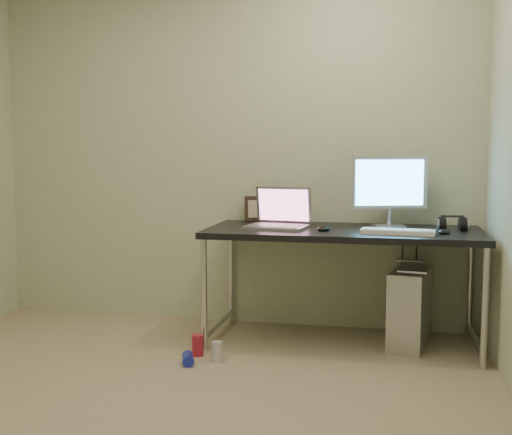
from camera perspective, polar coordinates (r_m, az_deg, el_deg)
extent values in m
plane|color=tan|center=(3.23, -10.00, -16.98)|extent=(3.50, 3.50, 0.00)
cube|color=beige|center=(4.64, -2.16, 5.94)|extent=(3.50, 0.02, 2.50)
cube|color=black|center=(4.16, 7.76, -1.30)|extent=(1.75, 0.76, 0.04)
cylinder|color=silver|center=(4.04, -4.65, -6.88)|extent=(0.04, 0.04, 0.71)
cylinder|color=silver|center=(4.69, -2.25, -5.07)|extent=(0.04, 0.04, 0.71)
cylinder|color=silver|center=(3.92, 19.66, -7.63)|extent=(0.04, 0.04, 0.71)
cylinder|color=silver|center=(4.58, 18.52, -5.64)|extent=(0.04, 0.04, 0.71)
cylinder|color=silver|center=(4.43, -3.34, -9.39)|extent=(0.04, 0.68, 0.04)
cylinder|color=silver|center=(4.32, 18.92, -10.13)|extent=(0.04, 0.68, 0.04)
cube|color=#B4B3B8|center=(4.26, 13.53, -7.81)|extent=(0.30, 0.51, 0.50)
cylinder|color=silver|center=(4.01, 13.70, -4.74)|extent=(0.18, 0.06, 0.02)
cylinder|color=silver|center=(4.40, 13.54, -3.79)|extent=(0.18, 0.06, 0.02)
cylinder|color=black|center=(4.53, 12.84, -5.02)|extent=(0.01, 0.16, 0.69)
cylinder|color=black|center=(4.52, 13.98, -5.34)|extent=(0.02, 0.11, 0.71)
cylinder|color=#BA2237|center=(4.02, -5.20, -11.24)|extent=(0.08, 0.08, 0.13)
cylinder|color=silver|center=(3.90, -3.48, -11.82)|extent=(0.08, 0.08, 0.12)
cylinder|color=#1B27BA|center=(3.88, -6.07, -12.38)|extent=(0.11, 0.14, 0.07)
cube|color=silver|center=(4.15, 1.85, -0.85)|extent=(0.41, 0.32, 0.02)
cube|color=slate|center=(4.15, 1.85, -0.69)|extent=(0.36, 0.27, 0.00)
cube|color=#95969D|center=(4.28, 2.48, 1.12)|extent=(0.38, 0.11, 0.24)
cube|color=#7D4959|center=(4.27, 2.47, 1.11)|extent=(0.34, 0.09, 0.21)
cube|color=silver|center=(4.32, 11.72, -0.75)|extent=(0.23, 0.20, 0.01)
cylinder|color=silver|center=(4.33, 11.74, 0.09)|extent=(0.03, 0.03, 0.11)
cube|color=silver|center=(4.30, 11.80, 3.07)|extent=(0.48, 0.17, 0.34)
cube|color=#4AADF1|center=(4.28, 11.80, 3.05)|extent=(0.43, 0.14, 0.30)
cube|color=white|center=(3.98, 12.49, -1.24)|extent=(0.45, 0.18, 0.03)
ellipsoid|color=black|center=(4.05, 16.38, -1.13)|extent=(0.10, 0.13, 0.04)
ellipsoid|color=black|center=(4.07, 6.05, -0.87)|extent=(0.10, 0.13, 0.04)
cylinder|color=black|center=(4.24, 16.17, -0.66)|extent=(0.05, 0.11, 0.11)
cylinder|color=black|center=(4.25, 17.90, -0.70)|extent=(0.05, 0.11, 0.11)
cube|color=black|center=(4.24, 17.06, 0.10)|extent=(0.14, 0.03, 0.01)
cube|color=black|center=(4.57, 0.38, 0.79)|extent=(0.23, 0.12, 0.18)
cylinder|color=silver|center=(4.46, 3.21, 0.08)|extent=(0.01, 0.01, 0.09)
cylinder|color=white|center=(4.46, 3.21, 0.79)|extent=(0.05, 0.04, 0.04)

